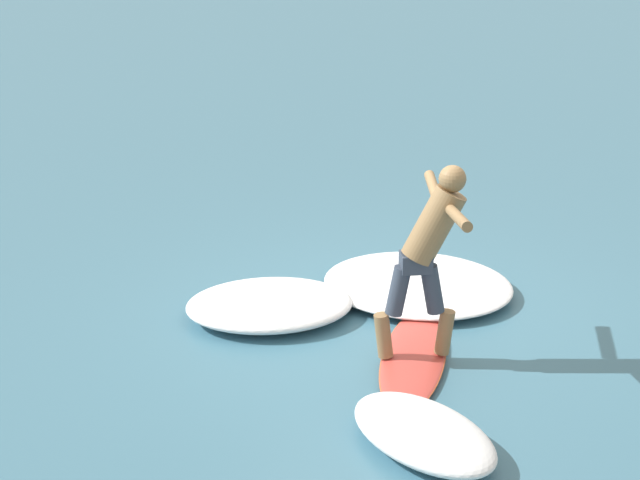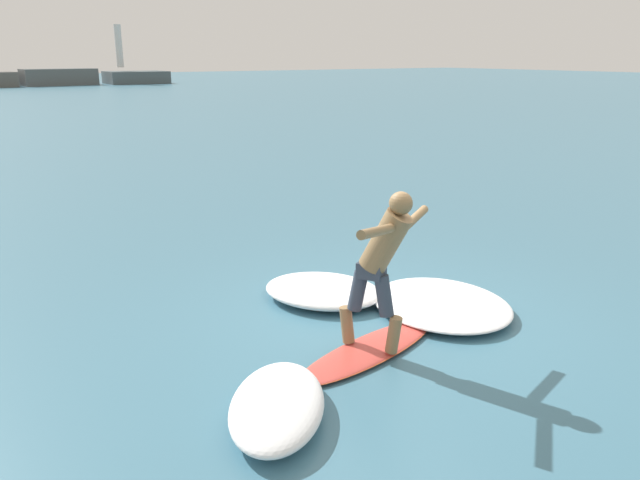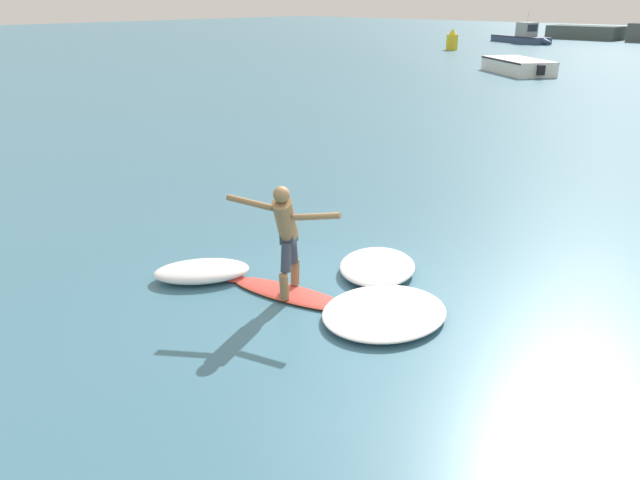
# 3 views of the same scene
# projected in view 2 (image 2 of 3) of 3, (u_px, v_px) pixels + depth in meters

# --- Properties ---
(ground_plane) EXTENTS (200.00, 200.00, 0.00)m
(ground_plane) POSITION_uv_depth(u_px,v_px,m) (386.00, 320.00, 7.38)
(ground_plane) COLOR teal
(surfboard) EXTENTS (2.25, 0.97, 0.21)m
(surfboard) POSITION_uv_depth(u_px,v_px,m) (367.00, 351.00, 6.53)
(surfboard) COLOR #D3483E
(surfboard) RESTS_ON ground
(surfer) EXTENTS (1.48, 0.98, 1.70)m
(surfer) POSITION_uv_depth(u_px,v_px,m) (383.00, 258.00, 6.21)
(surfer) COLOR olive
(surfer) RESTS_ON surfboard
(wave_foam_at_tail) EXTENTS (1.82, 1.93, 0.24)m
(wave_foam_at_tail) POSITION_uv_depth(u_px,v_px,m) (323.00, 290.00, 7.98)
(wave_foam_at_tail) COLOR white
(wave_foam_at_tail) RESTS_ON ground
(wave_foam_at_nose) EXTENTS (1.75, 1.97, 0.18)m
(wave_foam_at_nose) POSITION_uv_depth(u_px,v_px,m) (441.00, 303.00, 7.64)
(wave_foam_at_nose) COLOR white
(wave_foam_at_nose) RESTS_ON ground
(wave_foam_beside) EXTENTS (1.53, 1.67, 0.27)m
(wave_foam_beside) POSITION_uv_depth(u_px,v_px,m) (277.00, 405.00, 5.35)
(wave_foam_beside) COLOR white
(wave_foam_beside) RESTS_ON ground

